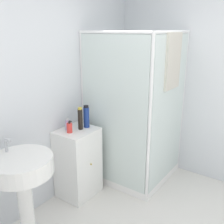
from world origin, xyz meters
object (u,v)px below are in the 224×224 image
object	(u,v)px
soap_dispenser	(70,128)
shampoo_bottle_tall_black	(80,119)
shampoo_bottle_blue	(86,117)
sink	(22,176)
lotion_bottle_white	(67,125)

from	to	relation	value
soap_dispenser	shampoo_bottle_tall_black	distance (m)	0.16
soap_dispenser	shampoo_bottle_blue	size ratio (longest dim) A/B	0.53
soap_dispenser	shampoo_bottle_tall_black	bearing A→B (deg)	-11.79
sink	shampoo_bottle_tall_black	distance (m)	0.95
shampoo_bottle_blue	lotion_bottle_white	size ratio (longest dim) A/B	1.82
sink	soap_dispenser	distance (m)	0.80
sink	shampoo_bottle_blue	size ratio (longest dim) A/B	3.90
soap_dispenser	lotion_bottle_white	xyz separation A→B (m)	(0.04, 0.08, 0.00)
sink	shampoo_bottle_tall_black	size ratio (longest dim) A/B	3.94
shampoo_bottle_tall_black	lotion_bottle_white	distance (m)	0.16
sink	shampoo_bottle_blue	distance (m)	1.03
soap_dispenser	shampoo_bottle_blue	distance (m)	0.25
shampoo_bottle_tall_black	shampoo_bottle_blue	xyz separation A→B (m)	(0.09, -0.01, 0.00)
shampoo_bottle_tall_black	lotion_bottle_white	xyz separation A→B (m)	(-0.10, 0.11, -0.07)
soap_dispenser	shampoo_bottle_blue	world-z (taller)	shampoo_bottle_blue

